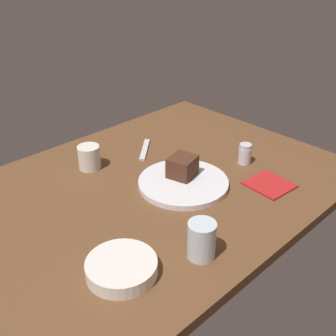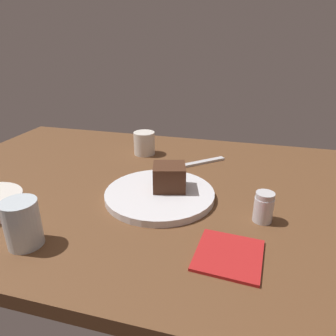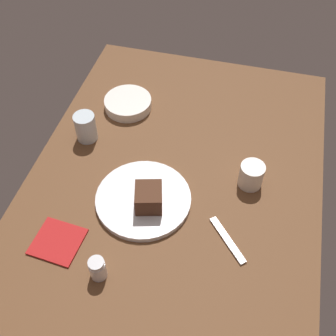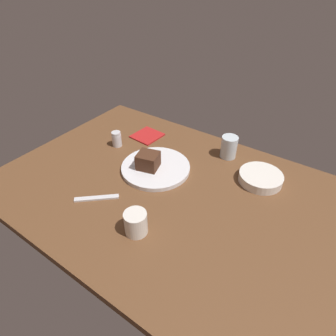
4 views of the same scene
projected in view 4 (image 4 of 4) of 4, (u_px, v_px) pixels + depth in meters
dining_table at (165, 190)px, 101.77cm from camera, size 120.00×84.00×3.00cm
dessert_plate at (156, 168)px, 108.54cm from camera, size 26.51×26.51×1.66cm
chocolate_cake_slice at (148, 161)px, 105.54cm from camera, size 9.36×8.95×6.13cm
salt_shaker at (117, 139)px, 120.59cm from camera, size 4.10×4.10×6.64cm
water_glass at (229, 147)px, 113.37cm from camera, size 6.56×6.56×9.10cm
side_bowl at (261, 178)px, 102.29cm from camera, size 15.72×15.72×3.37cm
coffee_cup at (136, 223)px, 82.48cm from camera, size 6.91×6.91×7.46cm
dessert_spoon at (97, 198)px, 95.71cm from camera, size 12.42×11.30×0.70cm
folded_napkin at (147, 136)px, 128.62cm from camera, size 12.47×13.01×0.60cm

